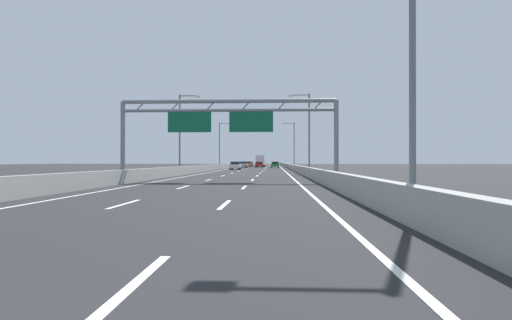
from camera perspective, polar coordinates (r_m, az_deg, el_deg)
The scene contains 53 objects.
ground_plane at distance 101.26m, azimuth 0.62°, elevation -1.05°, with size 260.00×260.00×0.00m, color #262628.
lane_dash_left_1 at distance 14.77m, azimuth -18.69°, elevation -6.12°, with size 0.16×3.00×0.01m, color white.
lane_dash_left_2 at distance 23.35m, azimuth -10.62°, elevation -3.93°, with size 0.16×3.00×0.01m, color white.
lane_dash_left_3 at distance 32.17m, azimuth -6.94°, elevation -2.91°, with size 0.16×3.00×0.01m, color white.
lane_dash_left_4 at distance 41.06m, azimuth -4.85°, elevation -2.32°, with size 0.16×3.00×0.01m, color white.
lane_dash_left_5 at distance 49.99m, azimuth -3.51°, elevation -1.94°, with size 0.16×3.00×0.01m, color white.
lane_dash_left_6 at distance 58.95m, azimuth -2.58°, elevation -1.67°, with size 0.16×3.00×0.01m, color white.
lane_dash_left_7 at distance 67.91m, azimuth -1.89°, elevation -1.47°, with size 0.16×3.00×0.01m, color white.
lane_dash_left_8 at distance 76.88m, azimuth -1.36°, elevation -1.32°, with size 0.16×3.00×0.01m, color white.
lane_dash_left_9 at distance 85.86m, azimuth -0.94°, elevation -1.20°, with size 0.16×3.00×0.01m, color white.
lane_dash_left_10 at distance 94.85m, azimuth -0.61°, elevation -1.11°, with size 0.16×3.00×0.01m, color white.
lane_dash_left_11 at distance 103.83m, azimuth -0.33°, elevation -1.03°, with size 0.16×3.00×0.01m, color white.
lane_dash_left_12 at distance 112.82m, azimuth -0.09°, elevation -0.96°, with size 0.16×3.00×0.01m, color white.
lane_dash_left_13 at distance 121.81m, azimuth 0.11°, elevation -0.90°, with size 0.16×3.00×0.01m, color white.
lane_dash_left_14 at distance 130.80m, azimuth 0.28°, elevation -0.85°, with size 0.16×3.00×0.01m, color white.
lane_dash_left_15 at distance 139.79m, azimuth 0.43°, elevation -0.81°, with size 0.16×3.00×0.01m, color white.
lane_dash_left_16 at distance 148.79m, azimuth 0.56°, elevation -0.77°, with size 0.16×3.00×0.01m, color white.
lane_dash_left_17 at distance 157.78m, azimuth 0.68°, elevation -0.74°, with size 0.16×3.00×0.01m, color white.
lane_dash_right_0 at distance 5.22m, azimuth -17.72°, elevation -17.20°, with size 0.16×3.00×0.01m, color white.
lane_dash_right_1 at distance 13.88m, azimuth -4.61°, elevation -6.51°, with size 0.16×3.00×0.01m, color white.
lane_dash_right_2 at distance 22.80m, azimuth -1.75°, elevation -4.03°, with size 0.16×3.00×0.01m, color white.
lane_dash_right_3 at distance 31.77m, azimuth -0.51°, elevation -2.94°, with size 0.16×3.00×0.01m, color white.
lane_dash_right_4 at distance 40.75m, azimuth 0.18°, elevation -2.33°, with size 0.16×3.00×0.01m, color white.
lane_dash_right_5 at distance 49.74m, azimuth 0.62°, elevation -1.95°, with size 0.16×3.00×0.01m, color white.
lane_dash_right_6 at distance 58.73m, azimuth 0.93°, elevation -1.68°, with size 0.16×3.00×0.01m, color white.
lane_dash_right_7 at distance 67.72m, azimuth 1.15°, elevation -1.48°, with size 0.16×3.00×0.01m, color white.
lane_dash_right_8 at distance 76.72m, azimuth 1.32°, elevation -1.33°, with size 0.16×3.00×0.01m, color white.
lane_dash_right_9 at distance 85.72m, azimuth 1.46°, elevation -1.21°, with size 0.16×3.00×0.01m, color white.
lane_dash_right_10 at distance 94.71m, azimuth 1.57°, elevation -1.11°, with size 0.16×3.00×0.01m, color white.
lane_dash_right_11 at distance 103.71m, azimuth 1.66°, elevation -1.03°, with size 0.16×3.00×0.01m, color white.
lane_dash_right_12 at distance 112.71m, azimuth 1.74°, elevation -0.96°, with size 0.16×3.00×0.01m, color white.
lane_dash_right_13 at distance 121.71m, azimuth 1.80°, elevation -0.90°, with size 0.16×3.00×0.01m, color white.
lane_dash_right_14 at distance 130.70m, azimuth 1.86°, elevation -0.85°, with size 0.16×3.00×0.01m, color white.
lane_dash_right_15 at distance 139.70m, azimuth 1.91°, elevation -0.81°, with size 0.16×3.00×0.01m, color white.
lane_dash_right_16 at distance 148.70m, azimuth 1.95°, elevation -0.77°, with size 0.16×3.00×0.01m, color white.
lane_dash_right_17 at distance 157.70m, azimuth 1.99°, elevation -0.74°, with size 0.16×3.00×0.01m, color white.
edge_line_left at distance 89.63m, azimuth -3.01°, elevation -1.16°, with size 0.16×176.00×0.01m, color white.
edge_line_right at distance 89.21m, azimuth 3.72°, elevation -1.17°, with size 0.16×176.00×0.01m, color white.
barrier_left at distance 111.68m, azimuth -2.74°, elevation -0.73°, with size 0.45×220.00×0.95m.
barrier_right at distance 111.24m, azimuth 4.35°, elevation -0.73°, with size 0.45×220.00×0.95m.
sign_gantry at distance 30.50m, azimuth -4.34°, elevation 6.03°, with size 17.00×0.36×6.36m.
streetlamp_right_near at distance 13.11m, azimuth 20.88°, elevation 16.96°, with size 2.58×0.28×9.50m.
streetlamp_left_mid at distance 47.49m, azimuth -10.82°, elevation 4.48°, with size 2.58×0.28×9.50m.
streetlamp_right_mid at distance 46.37m, azimuth 7.50°, elevation 4.60°, with size 2.58×0.28×9.50m.
streetlamp_left_far at distance 81.02m, azimuth -5.19°, elevation 2.55°, with size 2.58×0.28×9.50m.
streetlamp_right_far at distance 80.37m, azimuth 5.43°, elevation 2.57°, with size 2.58×0.28×9.50m.
white_car at distance 72.82m, azimuth -3.03°, elevation -0.80°, with size 1.81×4.39×1.47m.
orange_car at distance 105.44m, azimuth -1.23°, elevation -0.62°, with size 1.88×4.61×1.45m.
red_car at distance 98.96m, azimuth 0.49°, elevation -0.65°, with size 1.87×4.49×1.39m.
blue_car at distance 116.71m, azimuth -0.92°, elevation -0.57°, with size 1.81×4.29×1.43m.
silver_car at distance 94.77m, azimuth -1.80°, elevation -0.65°, with size 1.77×4.22×1.48m.
green_car at distance 90.31m, azimuth 2.81°, elevation -0.69°, with size 1.77×4.14×1.44m.
box_truck at distance 108.41m, azimuth 0.64°, elevation -0.09°, with size 2.37×7.95×3.20m.
Camera 1 is at (3.53, -1.18, 1.54)m, focal length 27.37 mm.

